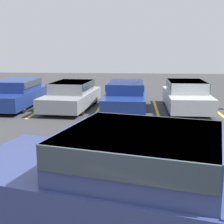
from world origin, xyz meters
The scene contains 9 objects.
stall_stripe_b centered at (-4.27, 10.19, 0.00)m, with size 0.12×4.63×0.01m, color yellow.
stall_stripe_c centered at (-1.66, 10.19, 0.00)m, with size 0.12×4.63×0.01m, color yellow.
stall_stripe_d centered at (0.96, 10.19, 0.00)m, with size 0.12×4.63×0.01m, color yellow.
stall_stripe_e centered at (3.57, 10.19, 0.00)m, with size 0.12×4.63×0.01m, color yellow.
pickup_truck centered at (0.40, 0.25, 0.83)m, with size 6.12×3.47×1.66m.
parked_sedan_a centered at (-5.56, 10.42, 0.67)m, with size 1.82×4.75×1.27m.
parked_sedan_b centered at (-2.90, 10.18, 0.65)m, with size 2.16×4.63×1.23m.
parked_sedan_c centered at (-0.42, 10.09, 0.67)m, with size 1.84×4.82×1.24m.
parked_sedan_d centered at (2.26, 10.28, 0.68)m, with size 1.80×4.34×1.29m.
Camera 1 is at (0.01, -3.72, 2.76)m, focal length 50.00 mm.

